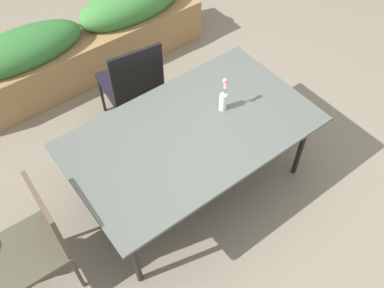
{
  "coord_description": "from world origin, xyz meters",
  "views": [
    {
      "loc": [
        -1.35,
        -1.57,
        3.11
      ],
      "look_at": [
        -0.1,
        0.08,
        0.58
      ],
      "focal_mm": 39.53,
      "sensor_mm": 36.0,
      "label": 1
    }
  ],
  "objects": [
    {
      "name": "chair_far_side",
      "position": [
        -0.06,
        0.99,
        0.55
      ],
      "size": [
        0.56,
        0.56,
        0.97
      ],
      "rotation": [
        0.0,
        0.0,
        -0.14
      ],
      "color": "black",
      "rests_on": "ground"
    },
    {
      "name": "planter_box",
      "position": [
        -0.06,
        1.96,
        0.38
      ],
      "size": [
        2.68,
        0.54,
        0.8
      ],
      "color": "olive",
      "rests_on": "ground"
    },
    {
      "name": "flower_vase",
      "position": [
        0.23,
        0.11,
        0.85
      ],
      "size": [
        0.06,
        0.06,
        0.3
      ],
      "color": "silver",
      "rests_on": "dining_table"
    },
    {
      "name": "dining_table",
      "position": [
        -0.1,
        0.08,
        0.69
      ],
      "size": [
        1.87,
        1.1,
        0.73
      ],
      "color": "#4C514C",
      "rests_on": "ground"
    },
    {
      "name": "ground_plane",
      "position": [
        0.0,
        0.0,
        0.0
      ],
      "size": [
        12.0,
        12.0,
        0.0
      ],
      "primitive_type": "plane",
      "color": "#756B5B"
    },
    {
      "name": "chair_end_left",
      "position": [
        -1.4,
        0.07,
        0.54
      ],
      "size": [
        0.48,
        0.48,
        0.96
      ],
      "rotation": [
        0.0,
        0.0,
        1.55
      ],
      "color": "#444032",
      "rests_on": "ground"
    }
  ]
}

